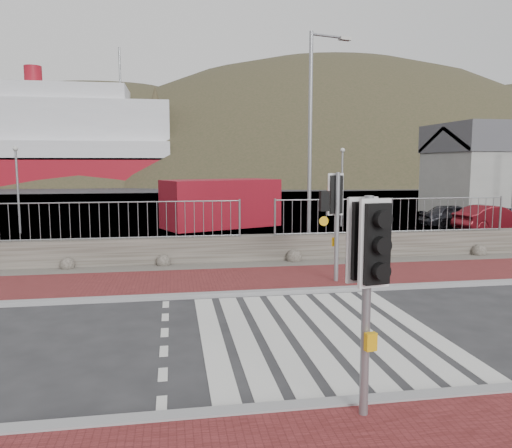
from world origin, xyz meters
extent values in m
plane|color=#28282B|center=(0.00, 0.00, 0.00)|extent=(220.00, 220.00, 0.00)
cube|color=maroon|center=(0.00, 4.50, 0.04)|extent=(40.00, 3.00, 0.08)
cube|color=gray|center=(0.00, -3.00, 0.05)|extent=(40.00, 0.25, 0.12)
cube|color=gray|center=(0.00, 3.00, 0.05)|extent=(40.00, 0.25, 0.12)
cube|color=silver|center=(-2.10, 0.00, 0.01)|extent=(0.42, 5.60, 0.01)
cube|color=silver|center=(-1.50, 0.00, 0.01)|extent=(0.42, 5.60, 0.01)
cube|color=silver|center=(-0.90, 0.00, 0.01)|extent=(0.42, 5.60, 0.01)
cube|color=silver|center=(-0.30, 0.00, 0.01)|extent=(0.42, 5.60, 0.01)
cube|color=silver|center=(0.30, 0.00, 0.01)|extent=(0.42, 5.60, 0.01)
cube|color=silver|center=(0.90, 0.00, 0.01)|extent=(0.42, 5.60, 0.01)
cube|color=silver|center=(1.50, 0.00, 0.01)|extent=(0.42, 5.60, 0.01)
cube|color=silver|center=(2.10, 0.00, 0.01)|extent=(0.42, 5.60, 0.01)
cube|color=#59544C|center=(0.00, 6.50, 0.03)|extent=(40.00, 1.50, 0.06)
cube|color=#48443B|center=(0.00, 7.30, 0.45)|extent=(40.00, 0.60, 0.90)
cylinder|color=gray|center=(-4.80, 7.15, 2.10)|extent=(8.40, 0.04, 0.04)
cylinder|color=gray|center=(-0.60, 7.15, 1.50)|extent=(0.07, 0.07, 1.20)
cylinder|color=gray|center=(4.80, 7.15, 2.10)|extent=(8.40, 0.04, 0.04)
cylinder|color=gray|center=(0.60, 7.15, 1.50)|extent=(0.07, 0.07, 1.20)
cylinder|color=gray|center=(9.00, 7.15, 1.50)|extent=(0.07, 0.07, 1.20)
cube|color=#4C4C4F|center=(0.00, 27.90, 0.00)|extent=(120.00, 40.00, 0.50)
cube|color=#3F4C54|center=(0.00, 62.90, 0.00)|extent=(220.00, 50.00, 0.05)
cube|color=silver|center=(-18.00, 67.90, 9.00)|extent=(30.00, 12.00, 6.00)
cube|color=silver|center=(-18.00, 67.90, 13.00)|extent=(18.00, 10.00, 2.50)
cylinder|color=maroon|center=(-22.00, 67.90, 15.50)|extent=(2.40, 2.40, 3.00)
cylinder|color=gray|center=(-10.00, 67.90, 17.00)|extent=(0.30, 0.30, 6.00)
ellipsoid|color=#31331E|center=(-15.00, 87.90, -20.00)|extent=(106.40, 68.40, 76.00)
ellipsoid|color=#31331E|center=(30.00, 87.90, -26.00)|extent=(140.00, 90.00, 100.00)
cylinder|color=gray|center=(-0.38, -3.35, 1.47)|extent=(0.12, 0.12, 2.94)
cube|color=#DD9E0D|center=(-0.38, -3.35, 1.10)|extent=(0.16, 0.11, 0.23)
cube|color=black|center=(-0.38, -3.35, 2.36)|extent=(0.46, 0.32, 1.10)
sphere|color=#0CE53F|center=(-0.38, -3.35, 2.05)|extent=(0.16, 0.16, 0.16)
cylinder|color=gray|center=(1.66, 3.84, 1.54)|extent=(0.12, 0.12, 3.09)
cube|color=#DD9E0D|center=(1.66, 3.84, 1.16)|extent=(0.16, 0.10, 0.24)
cube|color=black|center=(1.66, 3.84, 2.48)|extent=(0.46, 0.29, 1.16)
sphere|color=red|center=(1.66, 3.84, 2.81)|extent=(0.17, 0.17, 0.17)
cube|color=black|center=(1.27, 3.81, 2.32)|extent=(0.25, 0.19, 0.55)
cylinder|color=gray|center=(2.05, 8.10, 3.93)|extent=(0.14, 0.14, 7.86)
cylinder|color=gray|center=(2.72, 8.27, 7.77)|extent=(1.35, 0.43, 0.09)
cube|color=beige|center=(3.38, 8.45, 7.75)|extent=(0.48, 0.32, 0.12)
cube|color=maroon|center=(-0.29, 16.76, 1.24)|extent=(6.44, 4.53, 2.48)
imported|color=black|center=(11.72, 14.57, 0.61)|extent=(3.62, 1.57, 1.22)
imported|color=#5A0C14|center=(12.77, 13.08, 0.63)|extent=(4.03, 2.11, 1.26)
camera|label=1|loc=(-2.79, -9.21, 3.35)|focal=35.00mm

